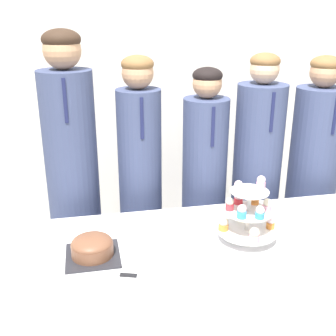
# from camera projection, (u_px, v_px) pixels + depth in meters

# --- Properties ---
(wall_back) EXTENTS (9.00, 0.06, 2.70)m
(wall_back) POSITION_uv_depth(u_px,v_px,m) (167.00, 63.00, 3.07)
(wall_back) COLOR silver
(wall_back) RESTS_ON ground_plane
(table) EXTENTS (1.78, 0.64, 0.73)m
(table) POSITION_uv_depth(u_px,v_px,m) (223.00, 298.00, 2.10)
(table) COLOR white
(table) RESTS_ON ground_plane
(round_cake) EXTENTS (0.23, 0.23, 0.10)m
(round_cake) POSITION_uv_depth(u_px,v_px,m) (92.00, 247.00, 1.77)
(round_cake) COLOR #232328
(round_cake) RESTS_ON table
(cake_knife) EXTENTS (0.22, 0.09, 0.01)m
(cake_knife) POSITION_uv_depth(u_px,v_px,m) (139.00, 276.00, 1.65)
(cake_knife) COLOR silver
(cake_knife) RESTS_ON table
(cupcake_stand) EXTENTS (0.27, 0.27, 0.30)m
(cupcake_stand) POSITION_uv_depth(u_px,v_px,m) (248.00, 213.00, 1.88)
(cupcake_stand) COLOR silver
(cupcake_stand) RESTS_ON table
(student_0) EXTENTS (0.29, 0.29, 1.63)m
(student_0) POSITION_uv_depth(u_px,v_px,m) (74.00, 186.00, 2.36)
(student_0) COLOR #384266
(student_0) RESTS_ON ground_plane
(student_1) EXTENTS (0.25, 0.25, 1.49)m
(student_1) POSITION_uv_depth(u_px,v_px,m) (141.00, 191.00, 2.45)
(student_1) COLOR #384266
(student_1) RESTS_ON ground_plane
(student_2) EXTENTS (0.26, 0.27, 1.42)m
(student_2) POSITION_uv_depth(u_px,v_px,m) (204.00, 193.00, 2.54)
(student_2) COLOR #384266
(student_2) RESTS_ON ground_plane
(student_3) EXTENTS (0.29, 0.29, 1.49)m
(student_3) POSITION_uv_depth(u_px,v_px,m) (255.00, 184.00, 2.59)
(student_3) COLOR #384266
(student_3) RESTS_ON ground_plane
(student_4) EXTENTS (0.31, 0.31, 1.47)m
(student_4) POSITION_uv_depth(u_px,v_px,m) (311.00, 182.00, 2.66)
(student_4) COLOR #384266
(student_4) RESTS_ON ground_plane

